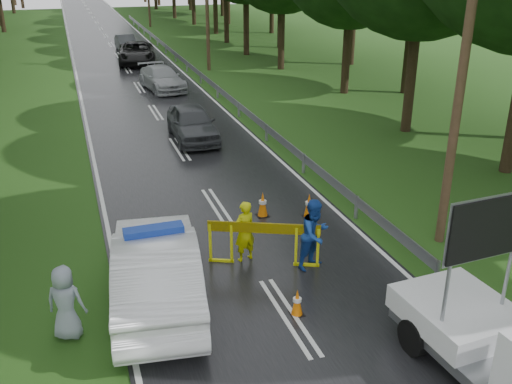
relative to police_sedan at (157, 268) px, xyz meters
name	(u,v)px	position (x,y,z in m)	size (l,w,h in m)	color
ground	(288,316)	(2.57, -1.46, -0.85)	(160.00, 160.00, 0.00)	#234A15
road	(127,69)	(2.57, 28.54, -0.84)	(7.00, 140.00, 0.02)	black
guardrail	(182,59)	(6.27, 28.21, -0.31)	(0.12, 60.06, 0.70)	gray
utility_pole_near	(465,52)	(7.77, 0.54, 4.21)	(1.40, 0.24, 10.00)	#40311E
police_sedan	(157,268)	(0.00, 0.00, 0.00)	(2.41, 5.34, 1.87)	white
barrier	(264,233)	(2.78, 0.82, 0.02)	(2.58, 1.18, 1.16)	#E5E80C
officer	(245,231)	(2.40, 1.18, -0.04)	(0.59, 0.39, 1.63)	#C8CF0B
civilian	(315,234)	(3.94, 0.34, 0.05)	(0.88, 0.68, 1.81)	#1944A2
bystander_right	(66,303)	(-1.93, -0.68, -0.05)	(0.79, 0.51, 1.61)	#8790A3
queue_car_first	(192,123)	(3.37, 11.68, -0.13)	(1.70, 4.24, 1.44)	#3A3D41
queue_car_second	(162,78)	(3.78, 21.60, -0.20)	(1.83, 4.50, 1.31)	#9A9CA1
queue_car_third	(137,53)	(3.52, 30.60, -0.10)	(2.49, 5.41, 1.50)	black
queue_car_fourth	(126,43)	(3.43, 36.60, -0.22)	(1.34, 3.85, 1.27)	#3A3E41
cone_center	(297,303)	(2.76, -1.46, -0.54)	(0.30, 0.30, 0.64)	black
cone_far	(263,205)	(3.69, 3.54, -0.48)	(0.36, 0.36, 0.77)	black
cone_left_mid	(192,307)	(0.57, -0.96, -0.52)	(0.32, 0.32, 0.69)	black
cone_right	(309,206)	(4.97, 3.04, -0.49)	(0.36, 0.36, 0.76)	black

